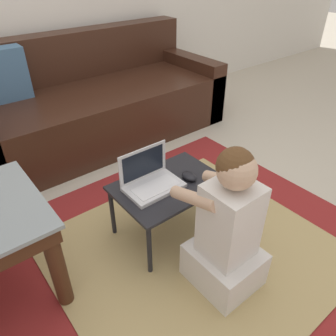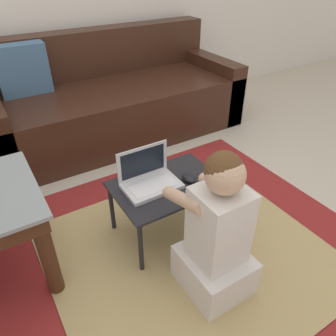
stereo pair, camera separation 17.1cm
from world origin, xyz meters
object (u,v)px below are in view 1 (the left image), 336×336
couch (95,103)px  person_seated (227,231)px  laptop_desk (169,190)px  computer_mouse (189,176)px  laptop (151,181)px

couch → person_seated: couch is taller
laptop_desk → computer_mouse: (0.11, -0.03, 0.05)m
couch → computer_mouse: (-0.15, -1.32, 0.06)m
laptop → laptop_desk: bearing=-24.1°
couch → person_seated: size_ratio=2.78×
couch → laptop: size_ratio=7.16×
computer_mouse → laptop_desk: bearing=165.3°
laptop_desk → laptop: laptop is taller
couch → laptop: (-0.34, -1.26, 0.08)m
couch → laptop_desk: couch is taller
laptop_desk → computer_mouse: 0.13m
couch → computer_mouse: bearing=-96.4°
person_seated → computer_mouse: bearing=72.7°
couch → laptop: 1.31m
couch → person_seated: 1.73m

